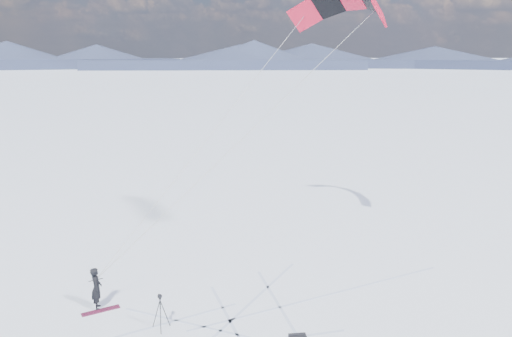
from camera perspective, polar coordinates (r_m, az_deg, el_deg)
name	(u,v)px	position (r m, az deg, el deg)	size (l,w,h in m)	color
horizon_hills	(197,222)	(16.43, -6.80, -6.05)	(704.00, 704.00, 10.17)	black
snowkiter	(98,308)	(21.30, -17.61, -14.97)	(0.62, 0.41, 1.70)	black
snowboard	(101,311)	(21.05, -17.32, -15.24)	(1.45, 0.27, 0.04)	maroon
tripod	(160,307)	(18.95, -10.89, -15.29)	(0.63, 0.64, 1.35)	black
power_kite	(342,7)	(24.55, 9.84, 17.72)	(13.18, 6.17, 11.61)	red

